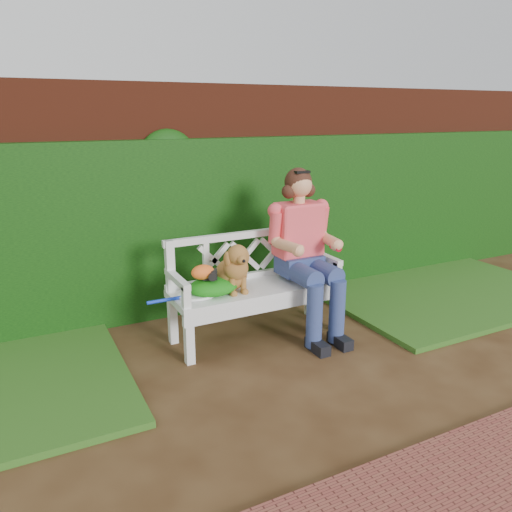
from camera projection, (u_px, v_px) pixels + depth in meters
name	position (u px, v px, depth m)	size (l,w,h in m)	color
ground	(296.00, 380.00, 3.74)	(60.00, 60.00, 0.00)	#38200F
brick_wall	(201.00, 198.00, 5.07)	(10.00, 0.30, 2.20)	#5D2212
ivy_hedge	(210.00, 226.00, 4.95)	(10.00, 0.18, 1.70)	#18530E
grass_right	(438.00, 291.00, 5.55)	(2.60, 2.00, 0.05)	#2C5E16
garden_bench	(256.00, 311.00, 4.42)	(1.58, 0.60, 0.48)	white
seated_woman	(301.00, 251.00, 4.45)	(0.63, 0.84, 1.49)	#D04850
dog	(233.00, 266.00, 4.19)	(0.28, 0.39, 0.43)	brown
tennis_racket	(194.00, 295.00, 4.08)	(0.60, 0.25, 0.03)	silver
green_bag	(213.00, 286.00, 4.13)	(0.42, 0.32, 0.14)	green
camera_item	(210.00, 274.00, 4.07)	(0.12, 0.09, 0.08)	black
baseball_glove	(203.00, 272.00, 4.06)	(0.19, 0.14, 0.12)	orange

